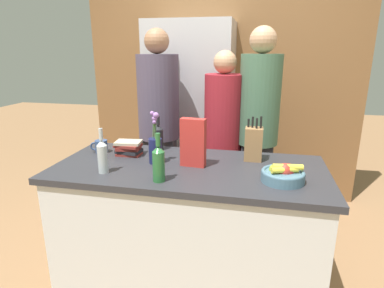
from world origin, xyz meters
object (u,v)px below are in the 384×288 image
at_px(cereal_box, 193,143).
at_px(bottle_wine, 158,137).
at_px(bottle_vinegar, 159,163).
at_px(book_stack, 129,148).
at_px(bottle_oil, 103,155).
at_px(coffee_mug, 101,146).
at_px(person_in_blue, 223,136).
at_px(person_at_sink, 159,121).
at_px(person_in_red_tee, 258,125).
at_px(knife_block, 254,144).
at_px(flower_vase, 155,147).
at_px(fruit_bowl, 283,174).
at_px(refrigerator, 191,117).

relative_size(cereal_box, bottle_wine, 1.21).
bearing_deg(bottle_vinegar, book_stack, 130.76).
relative_size(cereal_box, bottle_oil, 1.12).
bearing_deg(coffee_mug, person_in_blue, 35.55).
xyz_separation_m(bottle_oil, person_at_sink, (0.05, 0.96, 0.01)).
bearing_deg(person_in_red_tee, book_stack, -148.71).
bearing_deg(cereal_box, knife_block, 27.42).
bearing_deg(person_in_red_tee, bottle_oil, -136.18).
xyz_separation_m(bottle_wine, person_at_sink, (-0.14, 0.45, 0.01)).
xyz_separation_m(flower_vase, bottle_wine, (-0.07, 0.28, -0.01)).
bearing_deg(person_in_red_tee, fruit_bowl, -82.37).
bearing_deg(coffee_mug, knife_block, 3.01).
height_order(book_stack, bottle_oil, bottle_oil).
bearing_deg(cereal_box, person_in_blue, 81.39).
relative_size(bottle_wine, person_at_sink, 0.14).
bearing_deg(person_in_red_tee, cereal_box, -121.39).
relative_size(knife_block, person_in_blue, 0.19).
xyz_separation_m(book_stack, bottle_wine, (0.17, 0.16, 0.05)).
relative_size(book_stack, bottle_oil, 0.68).
xyz_separation_m(coffee_mug, book_stack, (0.22, -0.01, 0.01)).
relative_size(flower_vase, bottle_vinegar, 1.23).
height_order(fruit_bowl, person_in_red_tee, person_in_red_tee).
height_order(fruit_bowl, bottle_wine, bottle_wine).
xyz_separation_m(cereal_box, bottle_wine, (-0.32, 0.28, -0.05)).
xyz_separation_m(bottle_oil, bottle_wine, (0.19, 0.51, -0.01)).
distance_m(coffee_mug, bottle_wine, 0.42).
bearing_deg(flower_vase, refrigerator, 91.55).
relative_size(cereal_box, person_in_blue, 0.19).
bearing_deg(coffee_mug, bottle_vinegar, -36.44).
distance_m(flower_vase, cereal_box, 0.26).
bearing_deg(fruit_bowl, book_stack, 165.56).
bearing_deg(person_in_blue, book_stack, -122.88).
height_order(book_stack, bottle_wine, bottle_wine).
distance_m(book_stack, person_in_blue, 0.85).
bearing_deg(person_in_blue, flower_vase, -104.46).
distance_m(refrigerator, bottle_vinegar, 1.57).
height_order(book_stack, person_in_blue, person_in_blue).
bearing_deg(coffee_mug, flower_vase, -16.26).
bearing_deg(knife_block, refrigerator, 121.19).
relative_size(knife_block, person_in_red_tee, 0.17).
xyz_separation_m(knife_block, person_in_red_tee, (0.02, 0.52, 0.01)).
relative_size(cereal_box, person_at_sink, 0.17).
relative_size(refrigerator, bottle_oil, 6.80).
distance_m(fruit_bowl, bottle_vinegar, 0.70).
height_order(book_stack, person_at_sink, person_at_sink).
relative_size(knife_block, bottle_vinegar, 1.07).
bearing_deg(bottle_vinegar, person_in_red_tee, 62.04).
bearing_deg(cereal_box, fruit_bowl, -14.72).
bearing_deg(person_in_blue, coffee_mug, -132.21).
bearing_deg(person_in_red_tee, knife_block, -95.08).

